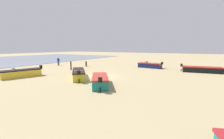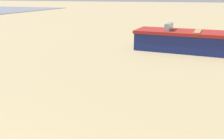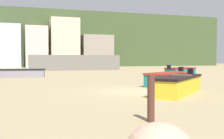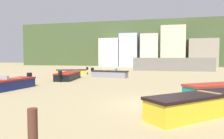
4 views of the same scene
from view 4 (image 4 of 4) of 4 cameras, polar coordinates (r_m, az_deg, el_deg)
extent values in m
plane|color=tan|center=(11.14, 11.81, -9.44)|extent=(160.00, 160.00, 0.00)
cube|color=#3D4F2C|center=(76.99, 13.67, 6.24)|extent=(90.00, 32.00, 13.32)
cube|color=slate|center=(40.92, 16.05, 1.38)|extent=(14.47, 2.40, 2.46)
cube|color=silver|center=(59.82, -0.32, 4.56)|extent=(5.40, 6.21, 7.75)
cube|color=#B1BAD1|center=(58.29, 4.71, 5.18)|extent=(4.85, 5.26, 8.95)
cube|color=beige|center=(57.99, 10.15, 5.03)|extent=(4.54, 5.92, 8.71)
cube|color=beige|center=(57.63, 16.06, 5.93)|extent=(6.06, 5.30, 10.63)
cube|color=gray|center=(58.77, 23.07, 4.06)|extent=(6.86, 6.28, 7.17)
cube|color=gray|center=(26.10, -0.63, -1.36)|extent=(4.57, 1.87, 0.72)
cube|color=black|center=(26.07, -0.63, -0.44)|extent=(4.68, 1.97, 0.12)
cube|color=black|center=(27.07, -5.32, 0.06)|extent=(0.32, 0.36, 0.40)
cylinder|color=black|center=(27.12, -5.31, -1.58)|extent=(0.11, 0.11, 0.36)
cube|color=#8C9EA8|center=(25.76, 0.96, -0.04)|extent=(0.31, 0.77, 0.28)
cube|color=olive|center=(26.28, -1.75, -0.30)|extent=(0.39, 1.09, 0.08)
cube|color=gold|center=(9.58, 22.49, -9.20)|extent=(4.44, 4.28, 0.81)
cube|color=black|center=(9.50, 22.55, -6.44)|extent=(4.56, 4.41, 0.12)
cube|color=olive|center=(9.98, 24.75, -5.75)|extent=(0.90, 0.93, 0.08)
cube|color=navy|center=(18.08, -25.76, -3.72)|extent=(1.81, 3.97, 0.70)
cube|color=maroon|center=(18.04, -25.79, -2.43)|extent=(1.90, 4.08, 0.12)
cube|color=black|center=(19.57, -21.47, -1.39)|extent=(0.34, 0.31, 0.40)
cylinder|color=black|center=(19.64, -21.42, -3.61)|extent=(0.11, 0.11, 0.35)
cube|color=#8C9EA8|center=(17.55, -27.35, -1.96)|extent=(0.90, 0.28, 0.28)
cube|color=#9C7549|center=(18.38, -24.74, -2.15)|extent=(1.28, 0.35, 0.08)
cube|color=#177570|center=(13.95, 26.77, -5.53)|extent=(4.16, 3.48, 0.79)
cube|color=maroon|center=(13.89, 26.82, -3.68)|extent=(4.29, 3.61, 0.12)
cube|color=black|center=(24.08, -11.78, -1.85)|extent=(2.37, 5.16, 0.68)
cube|color=maroon|center=(24.05, -11.79, -0.89)|extent=(2.46, 5.27, 0.12)
cube|color=black|center=(21.51, -13.84, -0.91)|extent=(0.36, 0.33, 0.40)
cylinder|color=black|center=(21.57, -13.82, -2.91)|extent=(0.11, 0.11, 0.34)
cube|color=gold|center=(31.30, -10.91, -0.76)|extent=(4.42, 3.04, 0.62)
cube|color=#292644|center=(31.27, -10.91, -0.08)|extent=(4.54, 3.16, 0.12)
cube|color=black|center=(31.36, -6.72, 0.29)|extent=(0.39, 0.41, 0.40)
cylinder|color=black|center=(31.41, -6.71, -0.99)|extent=(0.13, 0.13, 0.31)
cube|color=olive|center=(31.28, -9.94, 0.02)|extent=(0.71, 1.16, 0.08)
cylinder|color=#502C21|center=(5.05, -20.62, -17.28)|extent=(0.21, 0.21, 1.35)
camera|label=1|loc=(26.05, 48.35, 4.59)|focal=24.67mm
camera|label=2|loc=(14.25, 10.56, 2.37)|focal=40.69mm
camera|label=3|loc=(6.96, -103.66, -5.87)|focal=44.10mm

